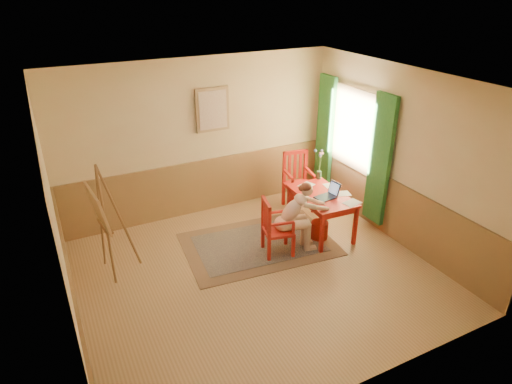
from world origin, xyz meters
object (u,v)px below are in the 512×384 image
chair_left (275,227)px  easel (101,212)px  table (322,199)px  laptop (328,194)px  chair_back (298,181)px  figure (296,215)px

chair_left → easel: 2.56m
table → laptop: (0.04, -0.12, 0.14)m
table → laptop: bearing=-72.5°
table → easel: size_ratio=0.71×
chair_back → figure: (-0.80, -1.25, 0.10)m
chair_back → easel: easel is taller
chair_back → figure: bearing=-122.6°
chair_left → easel: size_ratio=0.55×
chair_left → figure: 0.38m
chair_left → laptop: laptop is taller
chair_left → table: bearing=12.5°
easel → figure: bearing=-14.3°
table → easel: (-3.41, 0.42, 0.39)m
laptop → easel: size_ratio=0.24×
chair_left → easel: easel is taller
laptop → chair_left: bearing=-174.5°
chair_back → easel: 3.62m
chair_left → easel: (-2.41, 0.64, 0.55)m
figure → laptop: (0.70, 0.16, 0.13)m
laptop → easel: bearing=171.1°
table → chair_back: bearing=82.1°
chair_left → laptop: (1.04, 0.10, 0.29)m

